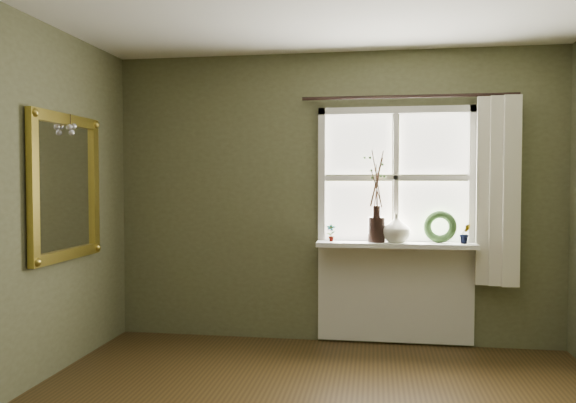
% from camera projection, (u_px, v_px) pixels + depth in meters
% --- Properties ---
extents(wall_back, '(4.00, 0.10, 2.60)m').
position_uv_depth(wall_back, '(334.00, 198.00, 5.09)').
color(wall_back, brown).
rests_on(wall_back, ground).
extents(window_frame, '(1.36, 0.06, 1.24)m').
position_uv_depth(window_frame, '(396.00, 178.00, 4.93)').
color(window_frame, silver).
rests_on(window_frame, wall_back).
extents(window_sill, '(1.36, 0.26, 0.04)m').
position_uv_depth(window_sill, '(396.00, 245.00, 4.85)').
color(window_sill, silver).
rests_on(window_sill, wall_back).
extents(window_apron, '(1.36, 0.04, 0.88)m').
position_uv_depth(window_apron, '(395.00, 293.00, 4.97)').
color(window_apron, silver).
rests_on(window_apron, ground).
extents(dark_jug, '(0.16, 0.16, 0.22)m').
position_uv_depth(dark_jug, '(376.00, 230.00, 4.87)').
color(dark_jug, black).
rests_on(dark_jug, window_sill).
extents(cream_vase, '(0.31, 0.31, 0.25)m').
position_uv_depth(cream_vase, '(396.00, 228.00, 4.84)').
color(cream_vase, beige).
rests_on(cream_vase, window_sill).
extents(wreath, '(0.30, 0.20, 0.29)m').
position_uv_depth(wreath, '(440.00, 230.00, 4.82)').
color(wreath, '#2A4920').
rests_on(wreath, window_sill).
extents(potted_plant_left, '(0.08, 0.06, 0.15)m').
position_uv_depth(potted_plant_left, '(331.00, 233.00, 4.93)').
color(potted_plant_left, '#2A4920').
rests_on(potted_plant_left, window_sill).
extents(potted_plant_right, '(0.11, 0.10, 0.17)m').
position_uv_depth(potted_plant_right, '(465.00, 234.00, 4.75)').
color(potted_plant_right, '#2A4920').
rests_on(potted_plant_right, window_sill).
extents(curtain, '(0.36, 0.12, 1.59)m').
position_uv_depth(curtain, '(497.00, 191.00, 4.71)').
color(curtain, beige).
rests_on(curtain, wall_back).
extents(curtain_rod, '(1.84, 0.03, 0.03)m').
position_uv_depth(curtain_rod, '(408.00, 96.00, 4.83)').
color(curtain_rod, black).
rests_on(curtain_rod, wall_back).
extents(gilt_mirror, '(0.10, 0.93, 1.11)m').
position_uv_depth(gilt_mirror, '(66.00, 187.00, 4.28)').
color(gilt_mirror, white).
rests_on(gilt_mirror, wall_left).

